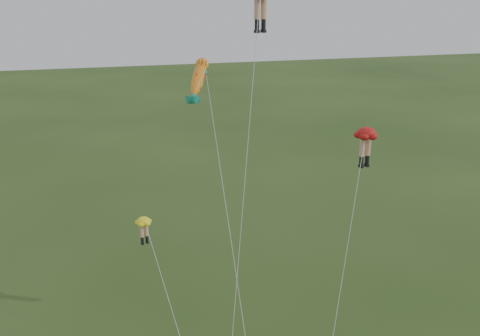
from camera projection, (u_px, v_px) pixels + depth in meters
name	position (u px, v px, depth m)	size (l,w,h in m)	color
legs_kite_red_high	(260.00, 0.00, 32.23)	(5.76, 9.56, 22.06)	#B61412
legs_kite_red_mid	(365.00, 140.00, 31.28)	(6.05, 7.06, 14.13)	#B61412
legs_kite_yellow	(146.00, 231.00, 30.08)	(2.69, 6.62, 9.56)	yellow
fish_kite	(199.00, 78.00, 34.29)	(2.31, 11.80, 17.87)	yellow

